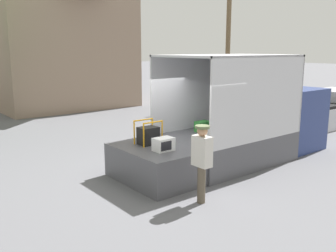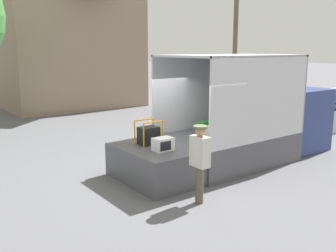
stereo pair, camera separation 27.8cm
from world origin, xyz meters
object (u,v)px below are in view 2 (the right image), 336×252
Objects in this scene: box_truck at (258,127)px; portable_generator at (149,135)px; microwave at (163,144)px; utility_pole at (235,36)px; worker_person at (200,156)px.

box_truck is 3.95m from portable_generator.
utility_pole reaches higher than microwave.
box_truck is 4.45m from worker_person.
box_truck is 8.89× the size of portable_generator.
worker_person reaches higher than microwave.
utility_pole reaches higher than worker_person.
box_truck is at bearing -5.13° from portable_generator.
portable_generator is 0.37× the size of worker_person.
utility_pole is at bearing 40.81° from worker_person.
microwave is at bearing -174.19° from box_truck.
utility_pole is at bearing 47.46° from box_truck.
worker_person is (-4.06, -1.81, 0.16)m from box_truck.
portable_generator is at bearing 86.48° from worker_person.
worker_person reaches higher than portable_generator.
microwave is (-4.03, -0.41, 0.13)m from box_truck.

